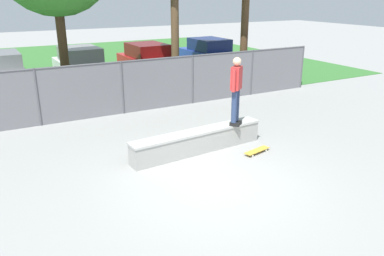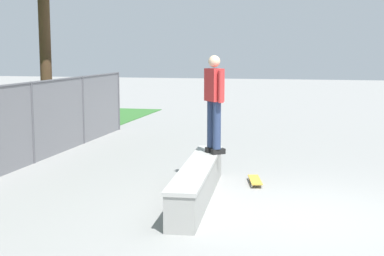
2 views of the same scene
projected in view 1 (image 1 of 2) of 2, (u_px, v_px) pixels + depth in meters
name	position (u px, v px, depth m)	size (l,w,h in m)	color
ground_plane	(212.00, 183.00, 8.43)	(80.00, 80.00, 0.00)	gray
grass_strip	(65.00, 66.00, 21.86)	(28.32, 20.00, 0.02)	#336B2D
concrete_ledge	(198.00, 141.00, 10.01)	(3.83, 0.78, 0.59)	#999993
skateboarder	(236.00, 88.00, 10.01)	(0.49, 0.44, 1.82)	black
skateboard	(257.00, 151.00, 9.98)	(0.82, 0.37, 0.09)	gold
chainlink_fence	(122.00, 86.00, 13.00)	(16.39, 0.07, 1.82)	#4C4C51
car_silver	(1.00, 73.00, 15.83)	(2.11, 4.25, 1.66)	#B7BABF
car_white	(82.00, 66.00, 17.39)	(2.11, 4.25, 1.66)	silver
car_red	(149.00, 61.00, 18.64)	(2.11, 4.25, 1.66)	#B21E1E
car_blue	(210.00, 54.00, 20.66)	(2.11, 4.25, 1.66)	#233D9E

